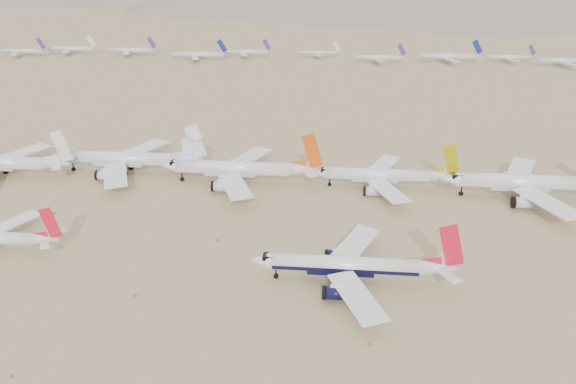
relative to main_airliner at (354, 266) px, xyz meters
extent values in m
plane|color=#8F7653|center=(-7.52, 3.76, -4.69)|extent=(7000.00, 7000.00, 0.00)
cylinder|color=white|center=(-2.18, 0.00, 0.21)|extent=(36.07, 4.26, 4.26)
cube|color=black|center=(-2.18, 0.00, -0.32)|extent=(35.35, 4.33, 0.96)
sphere|color=white|center=(-20.22, 0.00, 0.21)|extent=(4.26, 4.26, 4.26)
cube|color=black|center=(-20.86, 0.00, 1.38)|extent=(2.98, 2.77, 1.07)
cone|color=white|center=(20.11, 0.00, 0.53)|extent=(9.02, 4.26, 4.26)
cube|color=white|center=(0.60, -12.65, -0.54)|extent=(13.93, 21.95, 0.67)
cube|color=white|center=(21.86, -4.15, 1.06)|extent=(5.73, 7.49, 0.26)
cylinder|color=black|center=(-4.19, -8.86, -2.46)|extent=(5.01, 3.07, 3.07)
cube|color=white|center=(0.60, 12.65, -0.54)|extent=(13.93, 21.95, 0.67)
cube|color=white|center=(21.86, 4.15, 1.06)|extent=(5.73, 7.49, 0.26)
cylinder|color=black|center=(-4.19, 8.86, -2.46)|extent=(5.01, 3.07, 3.07)
cube|color=red|center=(22.61, 0.00, 6.75)|extent=(6.84, 0.34, 11.26)
cylinder|color=black|center=(-19.15, 0.00, -4.05)|extent=(1.28, 0.53, 1.28)
cylinder|color=black|center=(-0.68, -2.98, -3.80)|extent=(1.79, 1.07, 1.79)
cylinder|color=black|center=(-0.68, 2.98, -3.80)|extent=(1.79, 1.07, 1.79)
cone|color=white|center=(-82.00, 6.67, -0.43)|extent=(7.25, 3.48, 3.48)
cube|color=white|center=(-80.59, 3.33, 0.00)|extent=(4.61, 6.02, 0.21)
cube|color=white|center=(-97.69, 16.87, -1.30)|extent=(11.21, 17.66, 0.54)
cube|color=white|center=(-80.59, 10.01, 0.00)|extent=(4.61, 6.02, 0.21)
cube|color=red|center=(-79.98, 6.67, 4.58)|extent=(5.50, 0.28, 9.06)
cylinder|color=white|center=(56.20, 58.29, 1.10)|extent=(41.59, 5.04, 5.04)
cube|color=silver|center=(56.20, 58.29, 0.47)|extent=(40.76, 5.12, 1.13)
sphere|color=white|center=(35.40, 58.29, 1.10)|extent=(5.04, 5.04, 5.04)
cube|color=black|center=(34.65, 58.29, 2.49)|extent=(3.53, 3.28, 1.26)
cube|color=white|center=(59.41, 43.64, 0.22)|extent=(16.06, 25.31, 0.78)
cylinder|color=silver|center=(53.89, 48.01, -2.05)|extent=(5.78, 3.63, 3.63)
cube|color=white|center=(59.41, 72.95, 0.22)|extent=(16.06, 25.31, 0.78)
cylinder|color=silver|center=(53.89, 68.58, -2.05)|extent=(5.78, 3.63, 3.63)
cylinder|color=black|center=(36.66, 58.29, -3.94)|extent=(1.51, 0.63, 1.51)
cylinder|color=black|center=(57.93, 54.77, -3.63)|extent=(2.12, 1.26, 2.12)
cylinder|color=black|center=(57.93, 61.82, -3.63)|extent=(2.12, 1.26, 2.12)
cylinder|color=white|center=(8.85, 62.58, 0.21)|extent=(35.05, 4.26, 4.26)
cube|color=silver|center=(8.85, 62.58, -0.33)|extent=(34.35, 4.32, 0.96)
sphere|color=white|center=(-8.68, 62.58, 0.21)|extent=(4.26, 4.26, 4.26)
cube|color=black|center=(-9.32, 62.58, 1.38)|extent=(2.98, 2.77, 1.06)
cone|color=white|center=(30.51, 62.58, 0.52)|extent=(8.76, 4.26, 4.26)
cube|color=white|center=(11.55, 50.23, -0.54)|extent=(13.54, 21.33, 0.66)
cube|color=white|center=(32.22, 58.53, 1.06)|extent=(5.56, 7.28, 0.26)
cylinder|color=silver|center=(6.90, 53.91, -2.46)|extent=(4.87, 3.07, 3.07)
cube|color=white|center=(11.55, 74.93, -0.54)|extent=(13.54, 21.33, 0.66)
cube|color=white|center=(32.22, 66.63, 1.06)|extent=(5.56, 7.28, 0.26)
cylinder|color=silver|center=(6.90, 71.25, -2.46)|extent=(4.87, 3.07, 3.07)
cube|color=#BAA607|center=(32.95, 62.58, 6.60)|extent=(6.64, 0.34, 10.95)
cylinder|color=black|center=(-7.61, 62.58, -4.05)|extent=(1.28, 0.53, 1.28)
cylinder|color=black|center=(10.31, 59.60, -3.80)|extent=(1.79, 1.06, 1.79)
cylinder|color=black|center=(10.31, 65.56, -3.80)|extent=(1.79, 1.06, 1.79)
cylinder|color=white|center=(-41.48, 62.23, 0.95)|extent=(40.13, 4.91, 4.91)
cube|color=silver|center=(-41.48, 62.23, 0.33)|extent=(39.33, 4.98, 1.10)
sphere|color=white|center=(-61.55, 62.23, 0.95)|extent=(4.91, 4.91, 4.91)
cube|color=black|center=(-62.29, 62.23, 2.30)|extent=(3.43, 3.19, 1.23)
cone|color=white|center=(-16.68, 62.23, 1.32)|extent=(10.03, 4.91, 4.91)
cube|color=white|center=(-38.39, 48.07, 0.09)|extent=(15.50, 24.43, 0.76)
cube|color=white|center=(-14.73, 57.59, 1.93)|extent=(6.37, 8.33, 0.29)
cylinder|color=silver|center=(-43.71, 52.29, -2.12)|extent=(5.57, 3.53, 3.53)
cube|color=white|center=(-38.39, 76.39, 0.09)|extent=(15.50, 24.43, 0.76)
cube|color=white|center=(-14.73, 66.87, 1.93)|extent=(6.37, 8.33, 0.29)
cylinder|color=silver|center=(-43.71, 72.18, -2.12)|extent=(5.57, 3.53, 3.53)
cube|color=#DC4D12|center=(-13.89, 62.23, 8.27)|extent=(7.61, 0.39, 12.53)
cylinder|color=black|center=(-60.33, 62.23, -3.96)|extent=(1.47, 0.61, 1.47)
cylinder|color=black|center=(-39.81, 58.80, -3.66)|extent=(2.06, 1.23, 2.06)
cylinder|color=black|center=(-39.81, 65.66, -3.66)|extent=(2.06, 1.23, 2.06)
cylinder|color=white|center=(-84.39, 68.33, 0.96)|extent=(41.06, 4.92, 4.92)
cube|color=silver|center=(-84.39, 68.33, 0.35)|extent=(40.24, 4.99, 1.11)
sphere|color=white|center=(-104.92, 68.33, 0.96)|extent=(4.92, 4.92, 4.92)
cube|color=black|center=(-105.66, 68.33, 2.31)|extent=(3.44, 3.20, 1.23)
cone|color=white|center=(-59.01, 68.33, 1.33)|extent=(10.27, 4.92, 4.92)
cube|color=white|center=(-81.22, 53.89, 0.10)|extent=(15.86, 24.99, 0.77)
cube|color=white|center=(-57.01, 63.60, 1.94)|extent=(6.52, 8.52, 0.30)
cylinder|color=silver|center=(-86.67, 58.20, -2.12)|extent=(5.70, 3.54, 3.54)
cube|color=white|center=(-81.22, 82.76, 0.10)|extent=(15.86, 24.99, 0.77)
cube|color=white|center=(-57.01, 73.06, 1.94)|extent=(6.52, 8.52, 0.30)
cylinder|color=silver|center=(-86.67, 78.45, -2.12)|extent=(5.70, 3.54, 3.54)
cube|color=white|center=(-56.15, 68.33, 8.42)|extent=(7.78, 0.39, 12.82)
cylinder|color=white|center=(-55.87, 68.33, 10.01)|extent=(5.13, 3.19, 3.19)
cylinder|color=black|center=(-103.69, 68.33, -3.96)|extent=(1.48, 0.61, 1.48)
cylinder|color=black|center=(-82.68, 64.88, -3.66)|extent=(2.07, 1.23, 2.07)
cylinder|color=black|center=(-82.68, 71.77, -3.66)|extent=(2.07, 1.23, 2.07)
cone|color=white|center=(-105.13, 60.07, 1.12)|extent=(9.66, 4.75, 4.75)
cube|color=white|center=(-103.25, 55.60, 1.72)|extent=(6.14, 8.02, 0.28)
cube|color=white|center=(-126.04, 73.72, -0.06)|extent=(14.93, 23.53, 0.73)
cube|color=white|center=(-103.25, 64.54, 1.72)|extent=(6.14, 8.02, 0.28)
cylinder|color=silver|center=(-131.17, 69.66, -2.20)|extent=(5.37, 3.42, 3.42)
cube|color=white|center=(-102.45, 60.07, 7.83)|extent=(7.33, 0.38, 12.07)
cylinder|color=black|center=(-127.41, 63.40, -3.70)|extent=(1.99, 1.19, 1.99)
cylinder|color=silver|center=(-262.23, 315.18, -0.43)|extent=(37.74, 3.73, 3.73)
cube|color=#56257D|center=(-244.47, 315.18, 5.88)|extent=(7.52, 0.37, 9.47)
cube|color=silver|center=(-262.23, 305.41, -0.99)|extent=(9.94, 17.37, 0.37)
cube|color=silver|center=(-262.23, 324.95, -0.99)|extent=(9.94, 17.37, 0.37)
cylinder|color=silver|center=(-227.60, 330.51, -0.39)|extent=(38.45, 3.80, 3.80)
cube|color=white|center=(-209.50, 330.51, 6.03)|extent=(7.66, 0.38, 9.64)
cube|color=silver|center=(-227.60, 320.56, -0.96)|extent=(10.13, 17.70, 0.38)
cube|color=silver|center=(-227.60, 340.46, -0.96)|extent=(10.13, 17.70, 0.38)
cylinder|color=silver|center=(-176.35, 328.23, -0.41)|extent=(38.19, 3.77, 3.77)
cube|color=#56257D|center=(-158.37, 328.23, 5.97)|extent=(7.61, 0.38, 9.58)
cube|color=silver|center=(-176.35, 318.34, -0.97)|extent=(10.06, 17.58, 0.38)
cube|color=silver|center=(-176.35, 338.11, -0.97)|extent=(10.06, 17.58, 0.38)
cylinder|color=silver|center=(-116.47, 311.37, -0.28)|extent=(40.76, 4.03, 4.03)
cube|color=navy|center=(-97.29, 311.37, 6.53)|extent=(8.12, 0.40, 10.22)
cube|color=silver|center=(-116.47, 300.82, -0.88)|extent=(10.74, 18.76, 0.40)
cube|color=silver|center=(-116.47, 321.92, -0.88)|extent=(10.74, 18.76, 0.40)
cylinder|color=silver|center=(-82.02, 328.95, -0.52)|extent=(35.83, 3.54, 3.54)
cube|color=#56257D|center=(-65.16, 328.95, 5.46)|extent=(7.14, 0.35, 8.99)
cube|color=silver|center=(-82.02, 319.68, -1.05)|extent=(9.44, 16.49, 0.35)
cube|color=silver|center=(-82.02, 338.23, -1.05)|extent=(9.44, 16.49, 0.35)
cylinder|color=silver|center=(-24.75, 332.54, -0.75)|extent=(31.25, 3.09, 3.09)
cube|color=white|center=(-10.05, 332.54, 4.47)|extent=(6.22, 0.31, 7.84)
cube|color=silver|center=(-24.75, 324.45, -1.21)|extent=(8.23, 14.39, 0.31)
cube|color=silver|center=(-24.75, 340.63, -1.21)|extent=(8.23, 14.39, 0.31)
cylinder|color=silver|center=(21.51, 312.22, -0.50)|extent=(36.35, 3.59, 3.59)
cube|color=#56257D|center=(38.62, 312.22, 5.58)|extent=(7.24, 0.36, 9.12)
cube|color=silver|center=(21.51, 302.81, -1.04)|extent=(9.58, 16.73, 0.36)
cube|color=silver|center=(21.51, 321.62, -1.04)|extent=(9.58, 16.73, 0.36)
cylinder|color=silver|center=(74.42, 320.50, -0.13)|extent=(43.86, 4.33, 4.33)
cube|color=navy|center=(95.05, 320.50, 7.20)|extent=(8.73, 0.43, 11.00)
cube|color=silver|center=(74.42, 309.14, -0.78)|extent=(11.55, 20.19, 0.43)
cube|color=silver|center=(74.42, 331.85, -0.78)|extent=(11.55, 20.19, 0.43)
cylinder|color=silver|center=(120.45, 324.24, -0.64)|extent=(33.43, 3.30, 3.30)
cube|color=#56257D|center=(136.18, 324.24, 4.94)|extent=(6.66, 0.33, 8.39)
cube|color=silver|center=(120.45, 315.59, -1.14)|extent=(8.81, 15.39, 0.33)
cube|color=silver|center=(120.45, 332.89, -1.14)|extent=(8.81, 15.39, 0.33)
cylinder|color=silver|center=(156.03, 310.60, -0.44)|extent=(37.57, 3.71, 3.71)
cube|color=silver|center=(156.03, 300.87, -0.99)|extent=(9.90, 17.30, 0.37)
cube|color=silver|center=(156.03, 320.33, -0.99)|extent=(9.90, 17.30, 0.37)
ellipsoid|color=brown|center=(-92.72, 30.96, -4.36)|extent=(1.12, 1.12, 0.62)
ellipsoid|color=brown|center=(-65.32, -40.44, -4.48)|extent=(0.70, 0.70, 0.39)
ellipsoid|color=brown|center=(-51.62, -11.14, -4.44)|extent=(0.84, 0.84, 0.46)
ellipsoid|color=brown|center=(-37.92, 18.16, -4.40)|extent=(0.98, 0.98, 0.54)
ellipsoid|color=brown|center=(3.18, -23.94, -4.48)|extent=(0.70, 0.70, 0.39)
ellipsoid|color=brown|center=(16.88, 5.36, -4.44)|extent=(0.84, 0.84, 0.46)
ellipsoid|color=brown|center=(30.58, 34.66, -4.40)|extent=(0.98, 0.98, 0.54)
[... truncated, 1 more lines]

